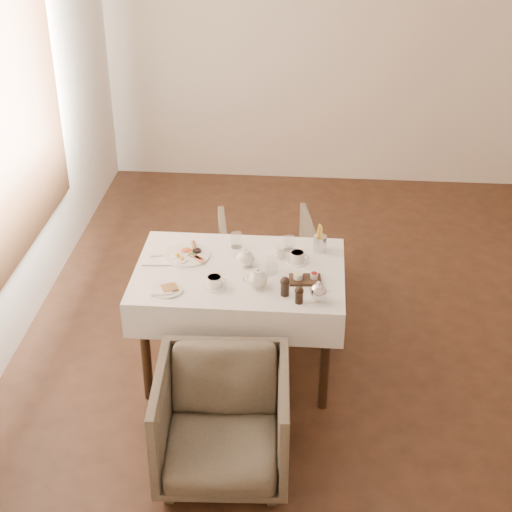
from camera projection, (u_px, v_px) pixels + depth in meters
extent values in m
plane|color=black|center=(347.00, 324.00, 5.59)|extent=(5.00, 5.00, 0.00)
plane|color=beige|center=(351.00, 30.00, 7.01)|extent=(4.50, 0.00, 4.50)
plane|color=beige|center=(384.00, 398.00, 2.71)|extent=(4.50, 0.00, 4.50)
plane|color=beige|center=(8.00, 122.00, 5.02)|extent=(0.00, 5.00, 5.00)
cube|color=black|center=(8.00, 100.00, 4.94)|extent=(0.03, 1.75, 2.05)
cube|color=black|center=(239.00, 274.00, 4.80)|extent=(1.20, 0.80, 0.04)
cube|color=white|center=(240.00, 286.00, 4.84)|extent=(1.28, 0.88, 0.23)
cylinder|color=black|center=(166.00, 291.00, 5.32)|extent=(0.06, 0.06, 0.70)
cylinder|color=black|center=(325.00, 298.00, 5.24)|extent=(0.06, 0.06, 0.70)
cylinder|color=black|center=(146.00, 352.00, 4.74)|extent=(0.06, 0.06, 0.70)
cylinder|color=black|center=(325.00, 361.00, 4.66)|extent=(0.06, 0.06, 0.70)
imported|color=#4A4236|center=(223.00, 422.00, 4.23)|extent=(0.75, 0.77, 0.66)
imported|color=#4A4236|center=(266.00, 259.00, 5.76)|extent=(0.78, 0.80, 0.63)
cylinder|color=white|center=(187.00, 255.00, 4.92)|extent=(0.29, 0.29, 0.01)
ellipsoid|color=#CF4D25|center=(186.00, 249.00, 4.96)|extent=(0.07, 0.07, 0.03)
cylinder|color=brown|center=(194.00, 246.00, 4.99)|extent=(0.05, 0.11, 0.03)
cylinder|color=black|center=(197.00, 251.00, 4.94)|extent=(0.05, 0.05, 0.02)
cube|color=#9E3024|center=(198.00, 258.00, 4.87)|extent=(0.10, 0.09, 0.01)
ellipsoid|color=#264C19|center=(192.00, 254.00, 4.91)|extent=(0.06, 0.05, 0.02)
cylinder|color=white|center=(168.00, 290.00, 4.57)|extent=(0.18, 0.18, 0.01)
cube|color=brown|center=(169.00, 288.00, 4.58)|extent=(0.12, 0.11, 0.01)
cube|color=white|center=(162.00, 291.00, 4.56)|extent=(0.13, 0.10, 0.01)
cylinder|color=white|center=(280.00, 252.00, 4.89)|extent=(0.07, 0.07, 0.07)
cylinder|color=white|center=(214.00, 286.00, 4.61)|extent=(0.14, 0.14, 0.01)
cylinder|color=white|center=(214.00, 281.00, 4.60)|extent=(0.09, 0.09, 0.06)
cylinder|color=#905D41|center=(214.00, 277.00, 4.58)|extent=(0.08, 0.08, 0.00)
cylinder|color=white|center=(297.00, 261.00, 4.86)|extent=(0.14, 0.14, 0.01)
cylinder|color=white|center=(297.00, 256.00, 4.85)|extent=(0.11, 0.11, 0.06)
cylinder|color=#905D41|center=(297.00, 253.00, 4.83)|extent=(0.08, 0.08, 0.00)
cylinder|color=silver|center=(236.00, 240.00, 5.00)|extent=(0.08, 0.08, 0.10)
cylinder|color=silver|center=(272.00, 265.00, 4.73)|extent=(0.08, 0.08, 0.10)
cylinder|color=silver|center=(289.00, 243.00, 4.97)|extent=(0.09, 0.09, 0.09)
cube|color=black|center=(305.00, 280.00, 4.67)|extent=(0.20, 0.14, 0.02)
cylinder|color=white|center=(298.00, 276.00, 4.66)|extent=(0.06, 0.06, 0.03)
cylinder|color=maroon|center=(314.00, 276.00, 4.66)|extent=(0.05, 0.05, 0.03)
cylinder|color=silver|center=(320.00, 243.00, 4.96)|extent=(0.09, 0.09, 0.10)
cube|color=silver|center=(165.00, 256.00, 4.92)|extent=(0.18, 0.05, 0.00)
cube|color=silver|center=(159.00, 266.00, 4.82)|extent=(0.21, 0.04, 0.00)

